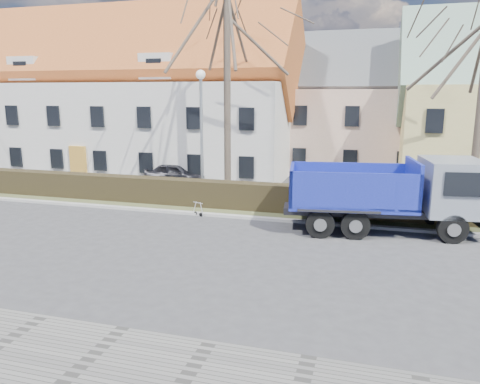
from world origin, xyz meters
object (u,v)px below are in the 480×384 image
(dump_truck, at_px, (376,194))
(parked_car_a, at_px, (176,174))
(streetlight, at_px, (202,137))
(cart_frame, at_px, (195,208))

(dump_truck, relative_size, parked_car_a, 1.98)
(streetlight, height_order, cart_frame, streetlight)
(streetlight, distance_m, cart_frame, 3.95)
(dump_truck, bearing_deg, streetlight, 153.33)
(streetlight, xyz_separation_m, parked_car_a, (-3.28, 4.13, -2.71))
(cart_frame, height_order, parked_car_a, parked_car_a)
(dump_truck, relative_size, cart_frame, 9.84)
(dump_truck, bearing_deg, cart_frame, 169.16)
(streetlight, height_order, parked_car_a, streetlight)
(dump_truck, relative_size, streetlight, 1.16)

